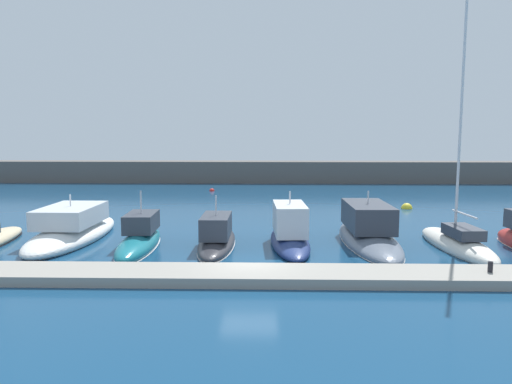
{
  "coord_description": "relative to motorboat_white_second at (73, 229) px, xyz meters",
  "views": [
    {
      "loc": [
        0.8,
        -20.43,
        5.97
      ],
      "look_at": [
        0.16,
        5.15,
        2.83
      ],
      "focal_mm": 33.58,
      "sensor_mm": 36.0,
      "label": 1
    }
  ],
  "objects": [
    {
      "name": "motorboat_white_second",
      "position": [
        0.0,
        0.0,
        0.0
      ],
      "size": [
        3.29,
        10.21,
        2.97
      ],
      "rotation": [
        0.0,
        0.0,
        1.56
      ],
      "color": "white",
      "rests_on": "ground_plane"
    },
    {
      "name": "motorboat_navy_fifth",
      "position": [
        12.21,
        -0.98,
        0.14
      ],
      "size": [
        2.37,
        8.03,
        3.19
      ],
      "rotation": [
        0.0,
        0.0,
        1.62
      ],
      "color": "navy",
      "rests_on": "ground_plane"
    },
    {
      "name": "motorboat_teal_third",
      "position": [
        4.29,
        -1.87,
        -0.12
      ],
      "size": [
        2.1,
        7.23,
        3.27
      ],
      "rotation": [
        0.0,
        0.0,
        1.61
      ],
      "color": "#19707F",
      "rests_on": "ground_plane"
    },
    {
      "name": "mooring_buoy_yellow",
      "position": [
        22.14,
        11.7,
        -0.56
      ],
      "size": [
        0.88,
        0.88,
        0.88
      ],
      "primitive_type": "sphere",
      "color": "yellow",
      "rests_on": "ground_plane"
    },
    {
      "name": "mooring_buoy_red",
      "position": [
        5.19,
        22.98,
        -0.56
      ],
      "size": [
        0.55,
        0.55,
        0.55
      ],
      "primitive_type": "sphere",
      "color": "red",
      "rests_on": "ground_plane"
    },
    {
      "name": "breakwater_seawall",
      "position": [
        10.23,
        32.08,
        0.73
      ],
      "size": [
        108.0,
        3.22,
        2.59
      ],
      "primitive_type": "cube",
      "color": "#5B5651",
      "rests_on": "ground_plane"
    },
    {
      "name": "sailboat_ivory_seventh",
      "position": [
        20.88,
        -1.76,
        -0.2
      ],
      "size": [
        2.48,
        7.87,
        15.68
      ],
      "rotation": [
        0.0,
        0.0,
        1.64
      ],
      "color": "silver",
      "rests_on": "ground_plane"
    },
    {
      "name": "dock_bollard",
      "position": [
        20.01,
        -7.37,
        0.07
      ],
      "size": [
        0.2,
        0.2,
        0.44
      ],
      "primitive_type": "cylinder",
      "color": "black",
      "rests_on": "dock_pier"
    },
    {
      "name": "dock_pier",
      "position": [
        10.23,
        -7.37,
        -0.36
      ],
      "size": [
        33.38,
        2.36,
        0.41
      ],
      "primitive_type": "cube",
      "color": "gray",
      "rests_on": "ground_plane"
    },
    {
      "name": "motorboat_charcoal_fourth",
      "position": [
        8.32,
        -1.46,
        -0.11
      ],
      "size": [
        1.89,
        7.43,
        3.0
      ],
      "rotation": [
        0.0,
        0.0,
        1.57
      ],
      "color": "#2D2D33",
      "rests_on": "ground_plane"
    },
    {
      "name": "ground_plane",
      "position": [
        10.23,
        -5.92,
        -0.56
      ],
      "size": [
        120.0,
        120.0,
        0.0
      ],
      "primitive_type": "plane",
      "color": "navy"
    },
    {
      "name": "motorboat_slate_sixth",
      "position": [
        16.57,
        -0.27,
        -0.02
      ],
      "size": [
        2.87,
        10.13,
        3.25
      ],
      "rotation": [
        0.0,
        0.0,
        1.58
      ],
      "color": "slate",
      "rests_on": "ground_plane"
    }
  ]
}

